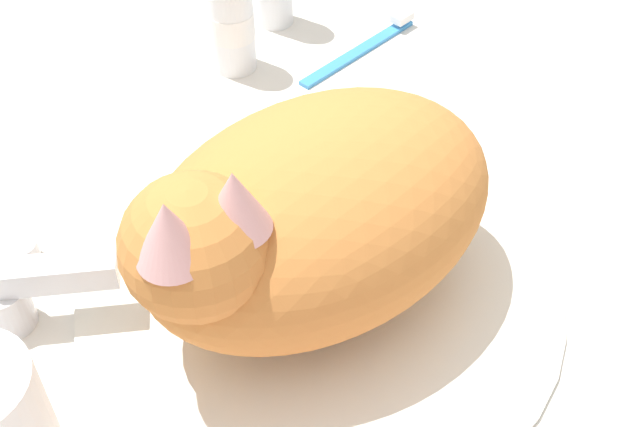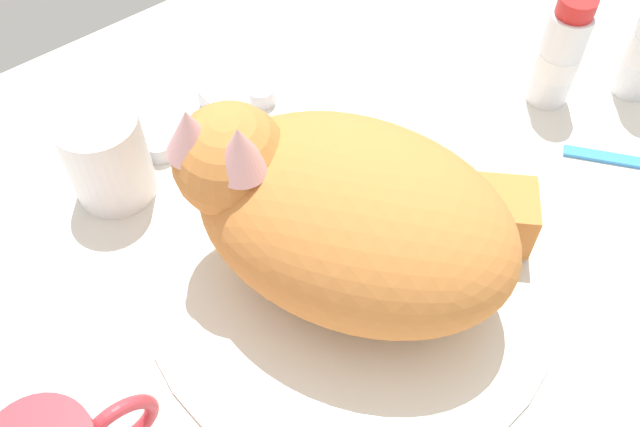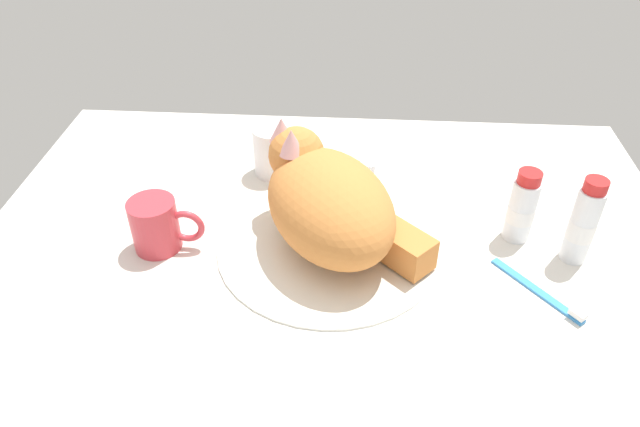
# 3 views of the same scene
# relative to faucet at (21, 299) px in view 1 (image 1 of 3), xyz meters

# --- Properties ---
(ground_plane) EXTENTS (1.10, 0.83, 0.03)m
(ground_plane) POSITION_rel_faucet_xyz_m (0.00, -0.20, -0.04)
(ground_plane) COLOR silver
(sink_basin) EXTENTS (0.34, 0.34, 0.01)m
(sink_basin) POSITION_rel_faucet_xyz_m (0.00, -0.20, -0.02)
(sink_basin) COLOR silver
(sink_basin) RESTS_ON ground_plane
(faucet) EXTENTS (0.14, 0.10, 0.05)m
(faucet) POSITION_rel_faucet_xyz_m (0.00, 0.00, 0.00)
(faucet) COLOR silver
(faucet) RESTS_ON ground_plane
(cat) EXTENTS (0.29, 0.30, 0.16)m
(cat) POSITION_rel_faucet_xyz_m (-0.00, -0.19, 0.06)
(cat) COLOR #D17F3D
(cat) RESTS_ON sink_basin
(toothpaste_bottle) EXTENTS (0.04, 0.04, 0.12)m
(toothpaste_bottle) POSITION_rel_faucet_xyz_m (0.29, -0.16, 0.03)
(toothpaste_bottle) COLOR white
(toothpaste_bottle) RESTS_ON ground_plane
(toothbrush) EXTENTS (0.11, 0.13, 0.02)m
(toothbrush) POSITION_rel_faucet_xyz_m (0.30, -0.29, -0.02)
(toothbrush) COLOR #388CD8
(toothbrush) RESTS_ON ground_plane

